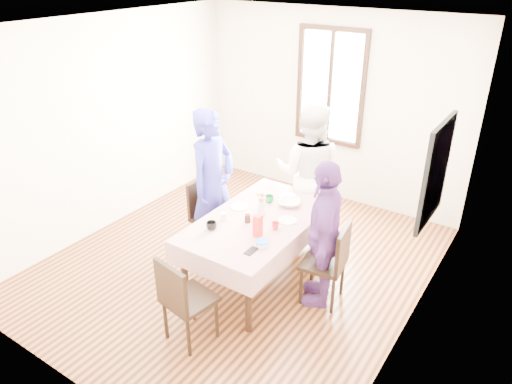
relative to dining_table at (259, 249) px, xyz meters
The scene contains 30 objects.
ground 0.53m from the dining_table, 161.88° to the left, with size 4.50×4.50×0.00m, color black.
back_wall 2.58m from the dining_table, 98.46° to the left, with size 4.00×4.00×0.00m, color beige.
right_wall 1.92m from the dining_table, ahead, with size 4.50×4.50×0.00m, color beige.
window_frame 2.69m from the dining_table, 98.53° to the left, with size 1.02×0.06×1.62m, color black.
window_pane 2.70m from the dining_table, 98.49° to the left, with size 0.90×0.02×1.50m, color white.
art_poster 2.05m from the dining_table, 14.30° to the left, with size 0.04×0.76×0.96m, color red.
dining_table is the anchor object (origin of this frame).
tablecloth 0.38m from the dining_table, ahead, with size 1.04×1.79×0.01m, color #610C10.
chair_left 0.78m from the dining_table, 168.41° to the left, with size 0.42×0.42×0.91m, color black.
chair_right 0.77m from the dining_table, ahead, with size 0.42×0.42×0.91m, color black.
chair_far 1.15m from the dining_table, 90.00° to the left, with size 0.42×0.42×0.91m, color black.
chair_near 1.15m from the dining_table, 90.00° to the right, with size 0.42×0.42×0.91m, color black.
person_left 0.93m from the dining_table, 168.10° to the left, with size 0.66×0.43×1.81m, color #2F2E94.
person_far 1.24m from the dining_table, 90.00° to the left, with size 0.86×0.67×1.77m, color white.
person_right 0.86m from the dining_table, ahead, with size 0.93×0.39×1.59m, color #5A2E74.
mug_black 0.69m from the dining_table, 121.28° to the right, with size 0.11×0.11×0.09m, color black.
mug_flag 0.51m from the dining_table, 18.78° to the right, with size 0.08×0.08×0.08m, color red.
mug_green 0.59m from the dining_table, 105.75° to the left, with size 0.10×0.10×0.08m, color #0C7226.
serving_bowl 0.62m from the dining_table, 74.81° to the left, with size 0.25×0.25×0.06m, color white.
juice_carton 0.62m from the dining_table, 57.83° to the right, with size 0.08×0.08×0.24m, color red.
butter_tub 0.69m from the dining_table, 53.18° to the right, with size 0.11×0.11×0.05m, color white.
jam_jar 0.45m from the dining_table, 112.24° to the right, with size 0.06×0.06×0.09m, color black.
drinking_glass 0.57m from the dining_table, 139.75° to the right, with size 0.06×0.06×0.09m, color silver.
smartphone 0.75m from the dining_table, 62.99° to the right, with size 0.08×0.15×0.01m, color black.
flower_vase 0.47m from the dining_table, 97.99° to the left, with size 0.08×0.08×0.16m, color silver.
plate_left 0.52m from the dining_table, 163.35° to the left, with size 0.20×0.20×0.01m, color white.
plate_right 0.50m from the dining_table, 24.49° to the left, with size 0.20×0.20×0.01m, color white.
plate_far 0.73m from the dining_table, 91.02° to the left, with size 0.20×0.20×0.01m, color white.
butter_lid 0.71m from the dining_table, 53.18° to the right, with size 0.12×0.12×0.01m, color blue.
flower_bunch 0.60m from the dining_table, 97.99° to the left, with size 0.09×0.09×0.10m, color yellow, non-canonical shape.
Camera 1 is at (2.80, -3.83, 3.29)m, focal length 33.52 mm.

